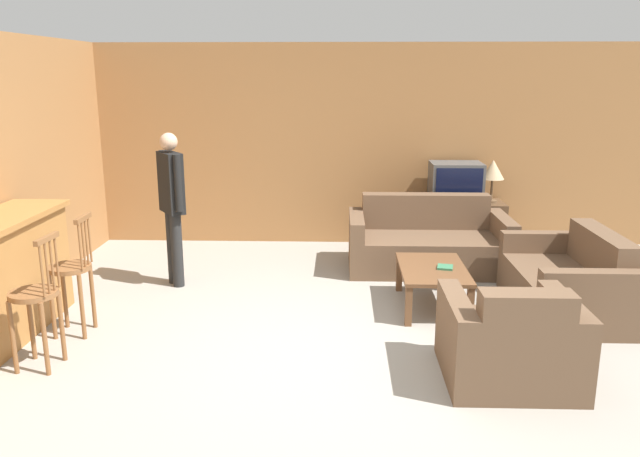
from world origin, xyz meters
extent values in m
plane|color=gray|center=(0.00, 0.00, 0.00)|extent=(24.00, 24.00, 0.00)
cube|color=#9E6B3D|center=(0.00, 3.51, 1.30)|extent=(9.40, 0.08, 2.60)
cube|color=#9E6B3D|center=(-3.17, 1.26, 1.30)|extent=(0.08, 8.51, 2.60)
cylinder|color=brown|center=(-2.28, -0.29, 0.60)|extent=(0.38, 0.38, 0.04)
cylinder|color=brown|center=(-2.40, -0.16, 0.29)|extent=(0.04, 0.04, 0.58)
cylinder|color=brown|center=(-2.42, -0.41, 0.29)|extent=(0.04, 0.04, 0.58)
cylinder|color=brown|center=(-2.15, -0.18, 0.29)|extent=(0.04, 0.04, 0.58)
cylinder|color=brown|center=(-2.17, -0.43, 0.29)|extent=(0.04, 0.04, 0.58)
cylinder|color=brown|center=(-2.12, -0.20, 0.82)|extent=(0.02, 0.02, 0.39)
cylinder|color=brown|center=(-2.13, -0.27, 0.82)|extent=(0.02, 0.02, 0.39)
cylinder|color=brown|center=(-2.13, -0.34, 0.82)|extent=(0.02, 0.02, 0.39)
cylinder|color=brown|center=(-2.14, -0.41, 0.82)|extent=(0.02, 0.02, 0.39)
cube|color=brown|center=(-2.13, -0.30, 1.04)|extent=(0.06, 0.31, 0.04)
cylinder|color=brown|center=(-2.28, 0.36, 0.60)|extent=(0.37, 0.37, 0.04)
cylinder|color=brown|center=(-2.41, 0.48, 0.29)|extent=(0.04, 0.04, 0.58)
cylinder|color=brown|center=(-2.41, 0.23, 0.29)|extent=(0.04, 0.04, 0.58)
cylinder|color=brown|center=(-2.16, 0.48, 0.29)|extent=(0.04, 0.04, 0.58)
cylinder|color=brown|center=(-2.16, 0.23, 0.29)|extent=(0.04, 0.04, 0.58)
cylinder|color=brown|center=(-2.13, 0.47, 0.82)|extent=(0.02, 0.02, 0.39)
cylinder|color=brown|center=(-2.13, 0.39, 0.82)|extent=(0.02, 0.02, 0.39)
cylinder|color=brown|center=(-2.13, 0.32, 0.82)|extent=(0.02, 0.02, 0.39)
cylinder|color=brown|center=(-2.13, 0.25, 0.82)|extent=(0.02, 0.02, 0.39)
cube|color=brown|center=(-2.13, 0.36, 1.04)|extent=(0.04, 0.31, 0.04)
cube|color=brown|center=(1.06, 2.31, 0.20)|extent=(1.51, 0.95, 0.41)
cube|color=brown|center=(1.06, 2.68, 0.61)|extent=(1.51, 0.22, 0.41)
cube|color=brown|center=(0.22, 2.31, 0.32)|extent=(0.16, 0.95, 0.63)
cube|color=brown|center=(1.89, 2.31, 0.32)|extent=(0.16, 0.95, 0.63)
cube|color=brown|center=(1.29, -0.35, 0.20)|extent=(0.63, 0.91, 0.41)
cube|color=brown|center=(1.29, -0.70, 0.60)|extent=(0.63, 0.22, 0.39)
cube|color=brown|center=(1.69, -0.35, 0.31)|extent=(0.16, 0.91, 0.62)
cube|color=brown|center=(0.90, -0.35, 0.31)|extent=(0.16, 0.91, 0.62)
cube|color=brown|center=(2.16, 1.02, 0.20)|extent=(0.88, 1.15, 0.41)
cube|color=brown|center=(2.49, 1.02, 0.60)|extent=(0.22, 1.15, 0.38)
cube|color=brown|center=(2.16, 1.67, 0.31)|extent=(0.88, 0.16, 0.61)
cube|color=brown|center=(2.16, 0.37, 0.31)|extent=(0.88, 0.16, 0.61)
cube|color=brown|center=(0.93, 1.08, 0.39)|extent=(0.63, 1.01, 0.04)
cube|color=brown|center=(0.65, 0.62, 0.19)|extent=(0.06, 0.06, 0.37)
cube|color=brown|center=(1.20, 0.62, 0.19)|extent=(0.06, 0.06, 0.37)
cube|color=brown|center=(0.65, 1.55, 0.19)|extent=(0.06, 0.06, 0.37)
cube|color=brown|center=(1.20, 1.55, 0.19)|extent=(0.06, 0.06, 0.37)
cube|color=#513823|center=(1.49, 3.17, 0.31)|extent=(1.24, 0.52, 0.63)
cube|color=#4C4C4C|center=(1.49, 3.17, 0.88)|extent=(0.64, 0.48, 0.50)
cube|color=black|center=(1.49, 2.93, 0.88)|extent=(0.57, 0.01, 0.43)
cube|color=#33704C|center=(1.04, 1.06, 0.42)|extent=(0.17, 0.18, 0.02)
cylinder|color=brown|center=(1.95, 3.17, 0.64)|extent=(0.16, 0.16, 0.02)
cylinder|color=brown|center=(1.95, 3.17, 0.79)|extent=(0.03, 0.03, 0.27)
cone|color=tan|center=(1.95, 3.17, 1.04)|extent=(0.29, 0.29, 0.24)
cylinder|color=black|center=(-1.69, 1.62, 0.40)|extent=(0.12, 0.12, 0.80)
cylinder|color=black|center=(-1.77, 1.74, 0.40)|extent=(0.12, 0.12, 0.80)
cube|color=black|center=(-1.73, 1.68, 1.11)|extent=(0.35, 0.41, 0.63)
cylinder|color=black|center=(-1.61, 1.50, 1.14)|extent=(0.08, 0.08, 0.58)
cylinder|color=black|center=(-1.85, 1.86, 1.14)|extent=(0.08, 0.08, 0.58)
sphere|color=tan|center=(-1.73, 1.68, 1.54)|extent=(0.18, 0.18, 0.18)
camera|label=1|loc=(0.03, -4.67, 2.22)|focal=35.00mm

